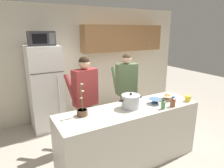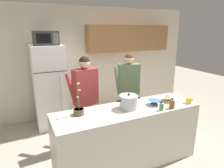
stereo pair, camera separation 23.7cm
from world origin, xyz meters
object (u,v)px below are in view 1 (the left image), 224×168
microwave (41,38)px  bottle_mid_counter (163,104)px  refrigerator (46,88)px  bread_bowl (167,97)px  bottle_near_edge (173,102)px  cooking_pot (131,101)px  potted_orchid (82,111)px  coffee_mug (188,98)px  person_near_pot (85,92)px  person_by_sink (126,83)px  empty_bowl (155,101)px

microwave → bottle_mid_counter: 2.61m
refrigerator → bottle_mid_counter: bearing=-58.9°
bread_bowl → bottle_near_edge: 0.31m
cooking_pot → potted_orchid: potted_orchid is taller
coffee_mug → bottle_mid_counter: 0.59m
cooking_pot → person_near_pot: bearing=119.5°
microwave → bread_bowl: size_ratio=2.04×
bottle_near_edge → microwave: bearing=125.0°
bottle_near_edge → bottle_mid_counter: bearing=178.4°
person_by_sink → bottle_near_edge: bearing=-87.6°
person_near_pot → bread_bowl: (1.16, -0.76, -0.05)m
microwave → potted_orchid: bearing=-85.4°
coffee_mug → potted_orchid: bearing=168.9°
coffee_mug → person_near_pot: bearing=145.0°
microwave → coffee_mug: bearing=-47.7°
bread_bowl → microwave: bearing=131.5°
cooking_pot → bread_bowl: size_ratio=1.67×
refrigerator → microwave: (0.00, -0.02, 1.02)m
bottle_mid_counter → bread_bowl: bearing=38.5°
person_near_pot → empty_bowl: 1.19m
person_near_pot → bottle_mid_counter: (0.83, -1.03, -0.03)m
bread_bowl → person_near_pot: bearing=146.7°
cooking_pot → person_by_sink: bearing=59.8°
person_by_sink → empty_bowl: person_by_sink is taller
bread_bowl → empty_bowl: 0.30m
microwave → bottle_mid_counter: size_ratio=3.38×
person_by_sink → bread_bowl: (0.19, -0.94, -0.04)m
bottle_mid_counter → empty_bowl: bearing=79.4°
refrigerator → potted_orchid: refrigerator is taller
person_near_pot → person_by_sink: 0.99m
refrigerator → bottle_mid_counter: size_ratio=12.43×
bottle_near_edge → potted_orchid: potted_orchid is taller
cooking_pot → bottle_mid_counter: bearing=-34.7°
microwave → coffee_mug: size_ratio=3.66×
bottle_near_edge → coffee_mug: bearing=6.7°
empty_bowl → potted_orchid: bearing=172.5°
empty_bowl → bread_bowl: bearing=8.4°
refrigerator → person_by_sink: (1.42, -0.90, 0.13)m
cooking_pot → bread_bowl: bearing=-0.7°
bottle_near_edge → potted_orchid: size_ratio=0.35×
bottle_near_edge → potted_orchid: (-1.33, 0.38, -0.02)m
refrigerator → person_by_sink: bearing=-32.5°
microwave → bottle_mid_counter: (1.27, -2.09, -0.91)m
microwave → empty_bowl: (1.31, -1.86, -0.94)m
microwave → person_by_sink: 1.89m
bottle_mid_counter → microwave: bearing=121.4°
microwave → bread_bowl: microwave is taller
person_by_sink → bread_bowl: size_ratio=6.89×
cooking_pot → microwave: bearing=115.8°
person_by_sink → coffee_mug: (0.44, -1.17, -0.04)m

